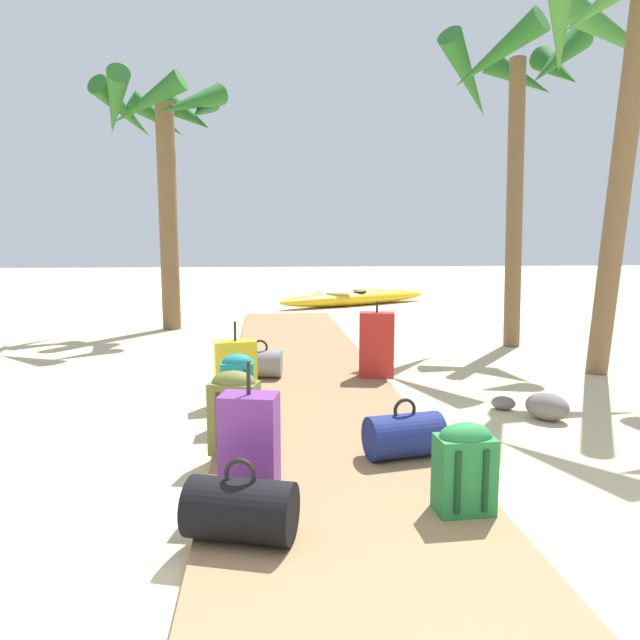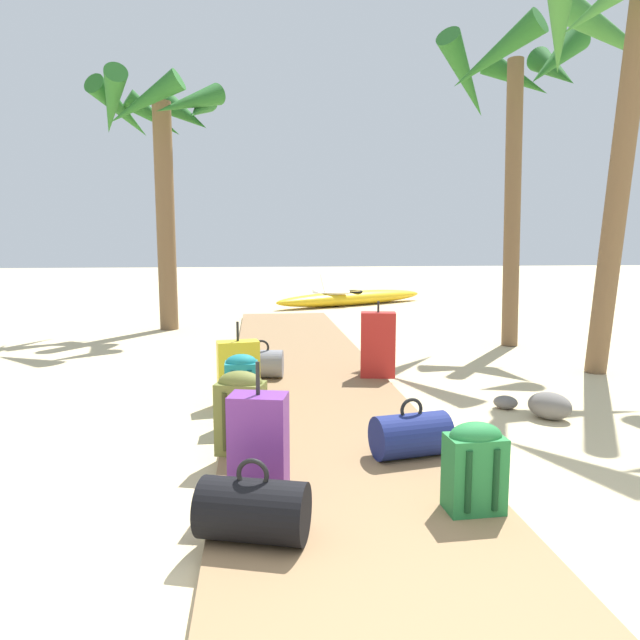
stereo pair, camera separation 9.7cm
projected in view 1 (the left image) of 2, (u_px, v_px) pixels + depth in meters
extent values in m
plane|color=#CCB789|center=(311.00, 394.00, 5.88)|extent=(60.00, 60.00, 0.00)
cube|color=olive|center=(304.00, 368.00, 6.87)|extent=(1.65, 10.08, 0.08)
cube|color=#6B2D84|center=(250.00, 443.00, 3.35)|extent=(0.37, 0.28, 0.59)
cylinder|color=black|center=(248.00, 378.00, 3.30)|extent=(0.02, 0.02, 0.19)
cylinder|color=slate|center=(261.00, 364.00, 6.23)|extent=(0.49, 0.35, 0.30)
torus|color=black|center=(260.00, 347.00, 6.21)|extent=(0.17, 0.04, 0.16)
cylinder|color=navy|center=(404.00, 436.00, 3.92)|extent=(0.56, 0.39, 0.30)
torus|color=black|center=(405.00, 410.00, 3.90)|extent=(0.17, 0.05, 0.16)
cube|color=olive|center=(235.00, 418.00, 3.98)|extent=(0.37, 0.28, 0.50)
ellipsoid|color=olive|center=(234.00, 382.00, 3.95)|extent=(0.35, 0.27, 0.16)
cylinder|color=#333516|center=(218.00, 422.00, 3.90)|extent=(0.04, 0.04, 0.40)
cylinder|color=#333516|center=(241.00, 423.00, 3.87)|extent=(0.04, 0.04, 0.40)
cylinder|color=black|center=(241.00, 510.00, 2.83)|extent=(0.59, 0.44, 0.30)
torus|color=black|center=(240.00, 474.00, 2.80)|extent=(0.16, 0.07, 0.16)
cube|color=#237538|center=(464.00, 474.00, 3.12)|extent=(0.31, 0.21, 0.42)
ellipsoid|color=#237538|center=(465.00, 437.00, 3.09)|extent=(0.30, 0.20, 0.15)
cylinder|color=#113A1C|center=(457.00, 483.00, 3.01)|extent=(0.04, 0.04, 0.34)
cylinder|color=#113A1C|center=(485.00, 481.00, 3.03)|extent=(0.04, 0.04, 0.34)
cube|color=#197A7F|center=(238.00, 390.00, 4.78)|extent=(0.27, 0.20, 0.47)
ellipsoid|color=#197A7F|center=(237.00, 362.00, 4.75)|extent=(0.26, 0.19, 0.13)
cylinder|color=#0C3D3F|center=(229.00, 393.00, 4.67)|extent=(0.04, 0.04, 0.38)
cylinder|color=#0C3D3F|center=(246.00, 393.00, 4.69)|extent=(0.04, 0.04, 0.38)
cube|color=gold|center=(236.00, 369.00, 5.44)|extent=(0.41, 0.26, 0.53)
cylinder|color=black|center=(235.00, 331.00, 5.39)|extent=(0.02, 0.02, 0.18)
cube|color=red|center=(377.00, 345.00, 6.23)|extent=(0.40, 0.26, 0.70)
cylinder|color=black|center=(377.00, 307.00, 6.17)|extent=(0.02, 0.02, 0.12)
cylinder|color=brown|center=(168.00, 218.00, 9.98)|extent=(0.32, 0.35, 3.87)
cone|color=#236023|center=(203.00, 109.00, 9.71)|extent=(0.55, 1.38, 0.83)
cone|color=#236023|center=(190.00, 117.00, 10.16)|extent=(1.07, 1.05, 0.84)
cone|color=#236023|center=(157.00, 118.00, 10.19)|extent=(1.13, 0.76, 0.84)
cone|color=#236023|center=(125.00, 112.00, 9.97)|extent=(0.95, 1.58, 0.91)
cone|color=#236023|center=(115.00, 105.00, 9.41)|extent=(0.86, 1.62, 0.98)
cone|color=#236023|center=(147.00, 102.00, 9.09)|extent=(1.39, 0.69, 0.94)
cone|color=#236023|center=(191.00, 103.00, 9.31)|extent=(1.24, 1.26, 0.84)
cylinder|color=brown|center=(619.00, 194.00, 6.32)|extent=(0.24, 0.65, 4.11)
cone|color=#387A33|center=(616.00, 35.00, 6.74)|extent=(1.39, 0.82, 1.09)
cone|color=#387A33|center=(560.00, 22.00, 6.34)|extent=(0.96, 1.36, 1.06)
cylinder|color=brown|center=(515.00, 205.00, 8.40)|extent=(0.23, 0.44, 4.14)
cone|color=#236023|center=(558.00, 70.00, 8.23)|extent=(0.42, 1.17, 0.91)
cone|color=#236023|center=(519.00, 77.00, 8.64)|extent=(1.13, 0.74, 0.83)
cone|color=#236023|center=(468.00, 78.00, 8.63)|extent=(1.30, 1.34, 1.17)
cone|color=#236023|center=(496.00, 54.00, 7.67)|extent=(1.14, 1.31, 0.91)
cone|color=#236023|center=(558.00, 59.00, 7.66)|extent=(1.20, 0.85, 1.00)
cube|color=white|center=(333.00, 294.00, 14.34)|extent=(0.73, 1.45, 0.08)
cube|color=white|center=(339.00, 284.00, 13.72)|extent=(0.65, 0.58, 0.46)
cylinder|color=silver|center=(320.00, 298.00, 14.86)|extent=(0.04, 0.04, 0.22)
cylinder|color=silver|center=(338.00, 297.00, 14.95)|extent=(0.04, 0.04, 0.22)
cylinder|color=silver|center=(328.00, 302.00, 13.77)|extent=(0.04, 0.04, 0.22)
cylinder|color=silver|center=(348.00, 302.00, 13.86)|extent=(0.04, 0.04, 0.22)
ellipsoid|color=gold|center=(356.00, 298.00, 14.09)|extent=(4.11, 2.60, 0.35)
torus|color=black|center=(356.00, 292.00, 14.07)|extent=(0.66, 0.66, 0.05)
ellipsoid|color=slate|center=(503.00, 403.00, 5.32)|extent=(0.28, 0.26, 0.12)
ellipsoid|color=slate|center=(547.00, 407.00, 5.00)|extent=(0.46, 0.46, 0.24)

